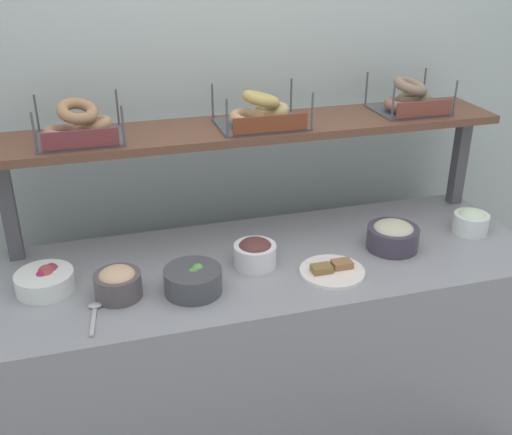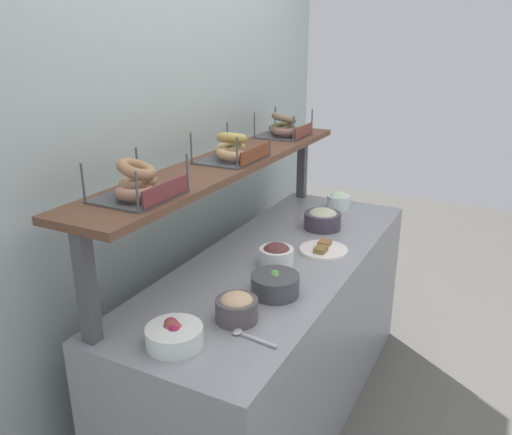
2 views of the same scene
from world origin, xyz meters
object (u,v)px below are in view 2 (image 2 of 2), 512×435
at_px(bowl_chocolate_spread, 276,255).
at_px(serving_plate_white, 323,249).
at_px(bagel_basket_poppy, 284,128).
at_px(bowl_scallion_spread, 339,200).
at_px(bowl_hummus, 237,307).
at_px(serving_spoon_near_plate, 247,336).
at_px(bowl_veggie_mix, 275,284).
at_px(bowl_beet_salad, 174,335).
at_px(bagel_basket_everything, 138,184).
at_px(bowl_tuna_salad, 323,219).
at_px(bagel_basket_sesame, 232,149).

xyz_separation_m(bowl_chocolate_spread, serving_plate_white, (0.24, -0.13, -0.04)).
bearing_deg(bagel_basket_poppy, bowl_scallion_spread, -59.29).
distance_m(bowl_hummus, serving_spoon_near_plate, 0.13).
distance_m(bowl_hummus, bowl_veggie_mix, 0.24).
bearing_deg(serving_plate_white, bowl_beet_salad, 169.98).
bearing_deg(bowl_chocolate_spread, bagel_basket_everything, 152.67).
relative_size(bowl_hummus, bagel_basket_poppy, 0.56).
bearing_deg(bowl_scallion_spread, bowl_veggie_mix, -173.73).
bearing_deg(bagel_basket_everything, bagel_basket_poppy, 0.74).
height_order(bowl_beet_salad, bagel_basket_everything, bagel_basket_everything).
relative_size(bowl_hummus, bowl_veggie_mix, 0.80).
distance_m(bowl_scallion_spread, bagel_basket_poppy, 0.54).
bearing_deg(serving_spoon_near_plate, bagel_basket_everything, 87.30).
xyz_separation_m(bowl_veggie_mix, bagel_basket_poppy, (0.97, 0.41, 0.43)).
xyz_separation_m(bowl_scallion_spread, bowl_tuna_salad, (-0.36, -0.03, 0.00)).
relative_size(bowl_scallion_spread, bagel_basket_everything, 0.47).
relative_size(serving_plate_white, bagel_basket_poppy, 0.83).
relative_size(bowl_scallion_spread, bagel_basket_poppy, 0.50).
xyz_separation_m(bagel_basket_everything, bagel_basket_sesame, (0.65, -0.01, -0.00)).
distance_m(bowl_beet_salad, serving_spoon_near_plate, 0.25).
bearing_deg(serving_spoon_near_plate, bagel_basket_sesame, 32.76).
relative_size(bowl_chocolate_spread, bagel_basket_everything, 0.52).
bearing_deg(bowl_chocolate_spread, bagel_basket_sesame, 69.77).
xyz_separation_m(bowl_hummus, bagel_basket_everything, (-0.06, 0.35, 0.43)).
distance_m(bowl_beet_salad, bowl_veggie_mix, 0.49).
bearing_deg(bowl_veggie_mix, bowl_beet_salad, 162.71).
bearing_deg(bagel_basket_poppy, serving_plate_white, -138.16).
bearing_deg(bowl_veggie_mix, bagel_basket_poppy, 22.88).
bearing_deg(serving_plate_white, bowl_tuna_salad, 21.39).
distance_m(serving_plate_white, bagel_basket_everything, 1.01).
bearing_deg(bagel_basket_poppy, bowl_veggie_mix, -157.12).
xyz_separation_m(bowl_scallion_spread, bowl_beet_salad, (-1.61, 0.02, -0.01)).
distance_m(serving_plate_white, serving_spoon_near_plate, 0.81).
relative_size(serving_spoon_near_plate, bagel_basket_everything, 0.61).
xyz_separation_m(bowl_tuna_salad, serving_plate_white, (-0.29, -0.11, -0.04)).
relative_size(bowl_chocolate_spread, serving_spoon_near_plate, 0.87).
xyz_separation_m(bowl_chocolate_spread, bagel_basket_everything, (-0.55, 0.28, 0.43)).
relative_size(bowl_chocolate_spread, bowl_veggie_mix, 0.79).
xyz_separation_m(bowl_tuna_salad, bagel_basket_poppy, (0.19, 0.32, 0.42)).
relative_size(bowl_beet_salad, bowl_veggie_mix, 0.99).
bearing_deg(bowl_beet_salad, bagel_basket_everything, 55.77).
height_order(bowl_chocolate_spread, bowl_tuna_salad, bowl_tuna_salad).
height_order(bowl_tuna_salad, bagel_basket_everything, bagel_basket_everything).
height_order(bowl_chocolate_spread, bowl_scallion_spread, bowl_chocolate_spread).
bearing_deg(bowl_veggie_mix, serving_spoon_near_plate, -171.60).
distance_m(bowl_veggie_mix, bagel_basket_poppy, 1.14).
height_order(bagel_basket_sesame, bagel_basket_poppy, same).
distance_m(bowl_chocolate_spread, bowl_hummus, 0.49).
distance_m(bowl_beet_salad, bagel_basket_sesame, 0.96).
height_order(serving_plate_white, bagel_basket_poppy, bagel_basket_poppy).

